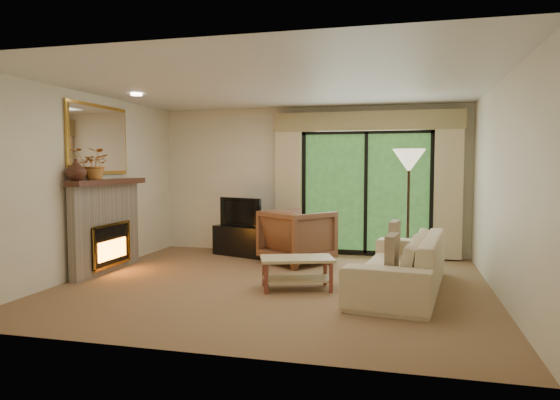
% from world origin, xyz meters
% --- Properties ---
extents(floor, '(5.50, 5.50, 0.00)m').
position_xyz_m(floor, '(0.00, 0.00, 0.00)').
color(floor, olive).
rests_on(floor, ground).
extents(ceiling, '(5.50, 5.50, 0.00)m').
position_xyz_m(ceiling, '(0.00, 0.00, 2.60)').
color(ceiling, silver).
rests_on(ceiling, ground).
extents(wall_back, '(5.00, 0.00, 5.00)m').
position_xyz_m(wall_back, '(0.00, 2.50, 1.30)').
color(wall_back, beige).
rests_on(wall_back, ground).
extents(wall_front, '(5.00, 0.00, 5.00)m').
position_xyz_m(wall_front, '(0.00, -2.50, 1.30)').
color(wall_front, beige).
rests_on(wall_front, ground).
extents(wall_left, '(0.00, 5.00, 5.00)m').
position_xyz_m(wall_left, '(-2.75, 0.00, 1.30)').
color(wall_left, beige).
rests_on(wall_left, ground).
extents(wall_right, '(0.00, 5.00, 5.00)m').
position_xyz_m(wall_right, '(2.75, 0.00, 1.30)').
color(wall_right, beige).
rests_on(wall_right, ground).
extents(fireplace, '(0.24, 1.70, 1.37)m').
position_xyz_m(fireplace, '(-2.63, 0.20, 0.69)').
color(fireplace, gray).
rests_on(fireplace, floor).
extents(mirror, '(0.07, 1.45, 1.02)m').
position_xyz_m(mirror, '(-2.71, 0.20, 1.95)').
color(mirror, '#BD8D37').
rests_on(mirror, wall_left).
extents(sliding_door, '(2.26, 0.10, 2.16)m').
position_xyz_m(sliding_door, '(1.00, 2.45, 1.10)').
color(sliding_door, black).
rests_on(sliding_door, floor).
extents(curtain_left, '(0.45, 0.18, 2.35)m').
position_xyz_m(curtain_left, '(-0.35, 2.34, 1.20)').
color(curtain_left, '#CAB48A').
rests_on(curtain_left, floor).
extents(curtain_right, '(0.45, 0.18, 2.35)m').
position_xyz_m(curtain_right, '(2.35, 2.34, 1.20)').
color(curtain_right, '#CAB48A').
rests_on(curtain_right, floor).
extents(cornice, '(3.20, 0.24, 0.32)m').
position_xyz_m(cornice, '(1.00, 2.36, 2.32)').
color(cornice, '#948253').
rests_on(cornice, wall_back).
extents(media_console, '(1.12, 0.78, 0.51)m').
position_xyz_m(media_console, '(-1.07, 1.95, 0.26)').
color(media_console, black).
rests_on(media_console, floor).
extents(tv, '(0.85, 0.39, 0.50)m').
position_xyz_m(tv, '(-1.07, 1.95, 0.76)').
color(tv, black).
rests_on(tv, media_console).
extents(armchair, '(1.32, 1.33, 0.88)m').
position_xyz_m(armchair, '(-0.00, 1.47, 0.44)').
color(armchair, brown).
rests_on(armchair, floor).
extents(sofa, '(1.24, 2.53, 0.71)m').
position_xyz_m(sofa, '(1.61, 0.07, 0.35)').
color(sofa, beige).
rests_on(sofa, floor).
extents(pillow_near, '(0.16, 0.42, 0.41)m').
position_xyz_m(pillow_near, '(1.53, -0.63, 0.60)').
color(pillow_near, brown).
rests_on(pillow_near, sofa).
extents(pillow_far, '(0.16, 0.42, 0.41)m').
position_xyz_m(pillow_far, '(1.53, 0.77, 0.60)').
color(pillow_far, brown).
rests_on(pillow_far, sofa).
extents(coffee_table, '(1.03, 0.77, 0.41)m').
position_xyz_m(coffee_table, '(0.34, -0.18, 0.21)').
color(coffee_table, tan).
rests_on(coffee_table, floor).
extents(floor_lamp, '(0.56, 0.56, 1.82)m').
position_xyz_m(floor_lamp, '(1.71, 1.44, 0.91)').
color(floor_lamp, beige).
rests_on(floor_lamp, floor).
extents(vase, '(0.36, 0.36, 0.29)m').
position_xyz_m(vase, '(-2.61, -0.49, 1.52)').
color(vase, '#422217').
rests_on(vase, fireplace).
extents(branches, '(0.43, 0.38, 0.44)m').
position_xyz_m(branches, '(-2.61, -0.03, 1.59)').
color(branches, '#C47C34').
rests_on(branches, fireplace).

